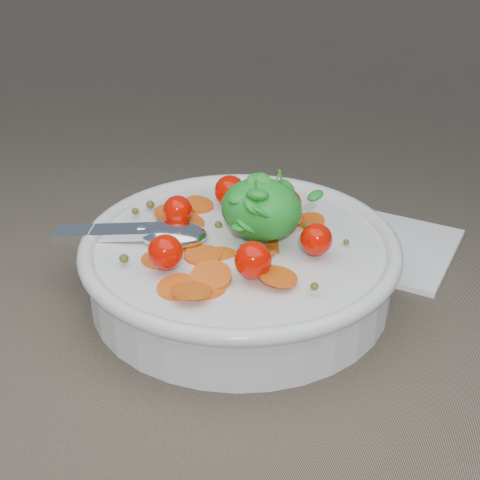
% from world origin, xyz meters
% --- Properties ---
extents(ground, '(6.00, 6.00, 0.00)m').
position_xyz_m(ground, '(0.00, 0.00, 0.00)').
color(ground, '#736652').
rests_on(ground, ground).
extents(bowl, '(0.33, 0.30, 0.13)m').
position_xyz_m(bowl, '(-0.01, 0.03, 0.04)').
color(bowl, silver).
rests_on(bowl, ground).
extents(napkin, '(0.17, 0.15, 0.01)m').
position_xyz_m(napkin, '(0.09, 0.17, 0.00)').
color(napkin, white).
rests_on(napkin, ground).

